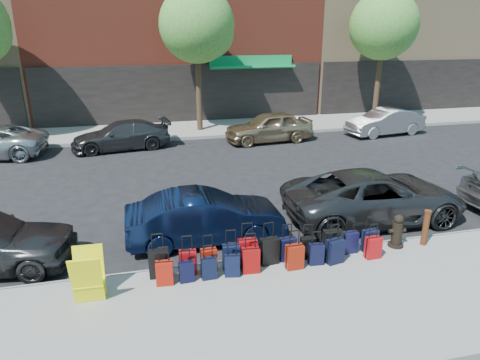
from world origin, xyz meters
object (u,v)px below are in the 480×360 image
object	(u,v)px
car_far_3	(385,122)
car_near_1	(205,217)
car_near_2	(374,196)
tree_right	(386,27)
tree_center	(200,27)
car_far_2	(269,127)
fire_hydrant	(397,232)
suitcase_front_5	(269,251)
display_rack	(88,276)
bollard	(426,227)
car_far_1	(121,135)

from	to	relation	value
car_far_3	car_near_1	bearing A→B (deg)	-56.52
car_near_2	tree_right	bearing A→B (deg)	-30.35
tree_center	car_far_3	xyz separation A→B (m)	(9.29, -2.87, -4.72)
car_near_1	car_far_2	distance (m)	10.86
fire_hydrant	car_near_2	distance (m)	1.95
tree_right	car_near_1	world-z (taller)	tree_right
tree_center	suitcase_front_5	bearing A→B (deg)	-92.67
tree_center	car_near_1	bearing A→B (deg)	-98.51
tree_center	suitcase_front_5	xyz separation A→B (m)	(-0.67, -14.32, -4.94)
tree_center	tree_right	xyz separation A→B (m)	(10.50, 0.00, 0.00)
suitcase_front_5	car_far_3	xyz separation A→B (m)	(9.96, 11.45, 0.22)
display_rack	car_far_3	size ratio (longest dim) A/B	0.25
fire_hydrant	car_near_1	xyz separation A→B (m)	(-4.59, 1.70, 0.14)
suitcase_front_5	fire_hydrant	bearing A→B (deg)	-5.62
tree_center	bollard	size ratio (longest dim) A/B	7.75
display_rack	car_far_1	bearing A→B (deg)	90.30
display_rack	car_near_1	xyz separation A→B (m)	(2.74, 2.24, 0.00)
tree_center	car_far_1	distance (m)	6.85
suitcase_front_5	car_near_2	world-z (taller)	car_near_2
suitcase_front_5	car_near_1	distance (m)	2.14
display_rack	car_far_1	xyz separation A→B (m)	(0.40, 12.27, -0.03)
car_near_2	car_far_2	size ratio (longest dim) A/B	1.22
tree_right	car_near_2	distance (m)	15.14
tree_right	car_far_2	xyz separation A→B (m)	(-7.61, -2.81, -4.67)
car_near_1	car_near_2	xyz separation A→B (m)	(5.02, 0.19, 0.06)
tree_center	tree_right	size ratio (longest dim) A/B	1.00
tree_center	tree_right	distance (m)	10.50
fire_hydrant	bollard	size ratio (longest dim) A/B	0.91
tree_center	car_near_2	distance (m)	13.60
fire_hydrant	car_near_2	size ratio (longest dim) A/B	0.16
tree_center	bollard	distance (m)	15.53
car_far_1	car_far_3	xyz separation A→B (m)	(13.52, -0.33, 0.04)
bollard	display_rack	distance (m)	8.08
tree_center	display_rack	distance (m)	16.22
tree_right	car_near_2	bearing A→B (deg)	-120.72
tree_right	car_far_1	bearing A→B (deg)	-170.21
car_far_2	tree_center	bearing A→B (deg)	-139.29
bollard	car_far_1	distance (m)	14.09
display_rack	car_far_2	size ratio (longest dim) A/B	0.25
car_far_2	car_near_2	bearing A→B (deg)	-3.54
tree_right	fire_hydrant	bearing A→B (deg)	-118.64
fire_hydrant	car_far_2	distance (m)	11.46
car_near_2	car_far_2	distance (m)	9.57
tree_right	fire_hydrant	world-z (taller)	tree_right
car_far_1	tree_right	bearing A→B (deg)	91.88
tree_center	fire_hydrant	xyz separation A→B (m)	(2.70, -14.27, -4.87)
car_far_1	bollard	bearing A→B (deg)	25.04
car_near_1	car_far_1	world-z (taller)	car_near_1
car_near_2	car_far_1	xyz separation A→B (m)	(-7.36, 9.85, -0.09)
display_rack	car_near_1	world-z (taller)	car_near_1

